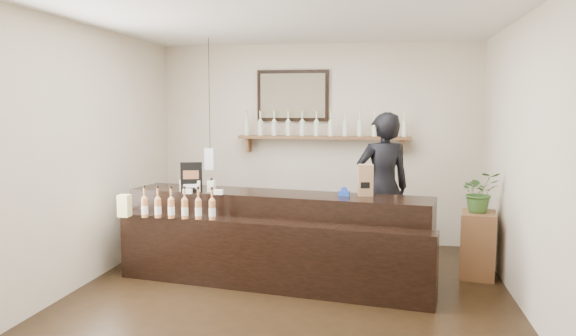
{
  "coord_description": "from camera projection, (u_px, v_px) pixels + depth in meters",
  "views": [
    {
      "loc": [
        0.93,
        -5.4,
        1.92
      ],
      "look_at": [
        -0.12,
        0.7,
        1.25
      ],
      "focal_mm": 35.0,
      "sensor_mm": 36.0,
      "label": 1
    }
  ],
  "objects": [
    {
      "name": "ground",
      "position": [
        288.0,
        298.0,
        5.66
      ],
      "size": [
        5.0,
        5.0,
        0.0
      ],
      "primitive_type": "plane",
      "color": "black",
      "rests_on": "ground"
    },
    {
      "name": "room_shell",
      "position": [
        288.0,
        129.0,
        5.47
      ],
      "size": [
        5.0,
        5.0,
        5.0
      ],
      "color": "beige",
      "rests_on": "ground"
    },
    {
      "name": "back_wall_decor",
      "position": [
        306.0,
        119.0,
        7.82
      ],
      "size": [
        2.66,
        0.96,
        1.69
      ],
      "color": "brown",
      "rests_on": "ground"
    },
    {
      "name": "counter",
      "position": [
        274.0,
        240.0,
        6.21
      ],
      "size": [
        3.5,
        1.47,
        1.13
      ],
      "color": "black",
      "rests_on": "ground"
    },
    {
      "name": "promo_sign",
      "position": [
        191.0,
        177.0,
        6.32
      ],
      "size": [
        0.24,
        0.09,
        0.34
      ],
      "color": "black",
      "rests_on": "counter"
    },
    {
      "name": "paper_bag",
      "position": [
        365.0,
        180.0,
        6.07
      ],
      "size": [
        0.17,
        0.14,
        0.34
      ],
      "color": "olive",
      "rests_on": "counter"
    },
    {
      "name": "tape_dispenser",
      "position": [
        344.0,
        192.0,
        6.06
      ],
      "size": [
        0.12,
        0.07,
        0.1
      ],
      "color": "#183DAD",
      "rests_on": "counter"
    },
    {
      "name": "side_cabinet",
      "position": [
        478.0,
        244.0,
        6.36
      ],
      "size": [
        0.44,
        0.56,
        0.74
      ],
      "color": "brown",
      "rests_on": "ground"
    },
    {
      "name": "potted_plant",
      "position": [
        480.0,
        192.0,
        6.29
      ],
      "size": [
        0.49,
        0.44,
        0.46
      ],
      "primitive_type": "imported",
      "rotation": [
        0.0,
        0.0,
        0.22
      ],
      "color": "#355F26",
      "rests_on": "side_cabinet"
    },
    {
      "name": "shopkeeper",
      "position": [
        383.0,
        178.0,
        6.9
      ],
      "size": [
        0.89,
        0.73,
        2.1
      ],
      "primitive_type": "imported",
      "rotation": [
        0.0,
        0.0,
        3.49
      ],
      "color": "black",
      "rests_on": "ground"
    }
  ]
}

